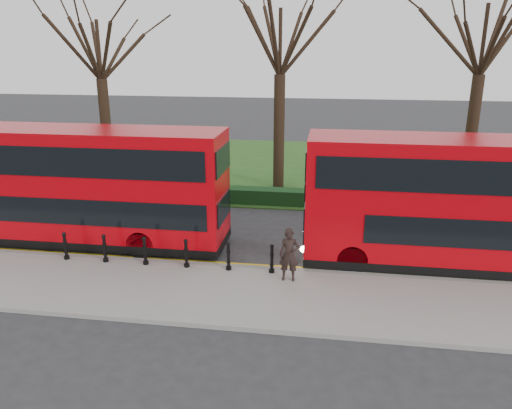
% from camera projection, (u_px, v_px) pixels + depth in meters
% --- Properties ---
extents(ground, '(120.00, 120.00, 0.00)m').
position_uv_depth(ground, '(198.00, 256.00, 19.07)').
color(ground, '#28282B').
rests_on(ground, ground).
extents(pavement, '(60.00, 4.00, 0.15)m').
position_uv_depth(pavement, '(175.00, 290.00, 16.22)').
color(pavement, gray).
rests_on(pavement, ground).
extents(kerb, '(60.00, 0.25, 0.16)m').
position_uv_depth(kerb, '(191.00, 265.00, 18.10)').
color(kerb, slate).
rests_on(kerb, ground).
extents(grass_verge, '(60.00, 18.00, 0.06)m').
position_uv_depth(grass_verge, '(256.00, 166.00, 33.18)').
color(grass_verge, '#244918').
rests_on(grass_verge, ground).
extents(hedge, '(60.00, 0.90, 0.80)m').
position_uv_depth(hedge, '(232.00, 195.00, 25.35)').
color(hedge, black).
rests_on(hedge, ground).
extents(yellow_line_outer, '(60.00, 0.10, 0.01)m').
position_uv_depth(yellow_line_outer, '(193.00, 263.00, 18.41)').
color(yellow_line_outer, yellow).
rests_on(yellow_line_outer, ground).
extents(yellow_line_inner, '(60.00, 0.10, 0.01)m').
position_uv_depth(yellow_line_inner, '(195.00, 261.00, 18.60)').
color(yellow_line_inner, yellow).
rests_on(yellow_line_inner, ground).
extents(tree_left, '(6.86, 6.86, 10.72)m').
position_uv_depth(tree_left, '(98.00, 43.00, 27.24)').
color(tree_left, black).
rests_on(tree_left, ground).
extents(tree_mid, '(7.22, 7.22, 11.29)m').
position_uv_depth(tree_mid, '(280.00, 34.00, 25.70)').
color(tree_mid, black).
rests_on(tree_mid, ground).
extents(tree_right, '(7.31, 7.31, 11.43)m').
position_uv_depth(tree_right, '(485.00, 32.00, 24.25)').
color(tree_right, black).
rests_on(tree_right, ground).
extents(bollard_row, '(7.77, 0.15, 1.00)m').
position_uv_depth(bollard_row, '(165.00, 253.00, 17.71)').
color(bollard_row, black).
rests_on(bollard_row, pavement).
extents(bus_lead, '(11.65, 2.67, 4.64)m').
position_uv_depth(bus_lead, '(79.00, 187.00, 19.70)').
color(bus_lead, '#AE020A').
rests_on(bus_lead, ground).
extents(bus_rear, '(11.73, 2.69, 4.67)m').
position_uv_depth(bus_rear, '(474.00, 205.00, 17.40)').
color(bus_rear, '#AE020A').
rests_on(bus_rear, ground).
extents(pedestrian, '(0.67, 0.45, 1.81)m').
position_uv_depth(pedestrian, '(289.00, 255.00, 16.51)').
color(pedestrian, black).
rests_on(pedestrian, pavement).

